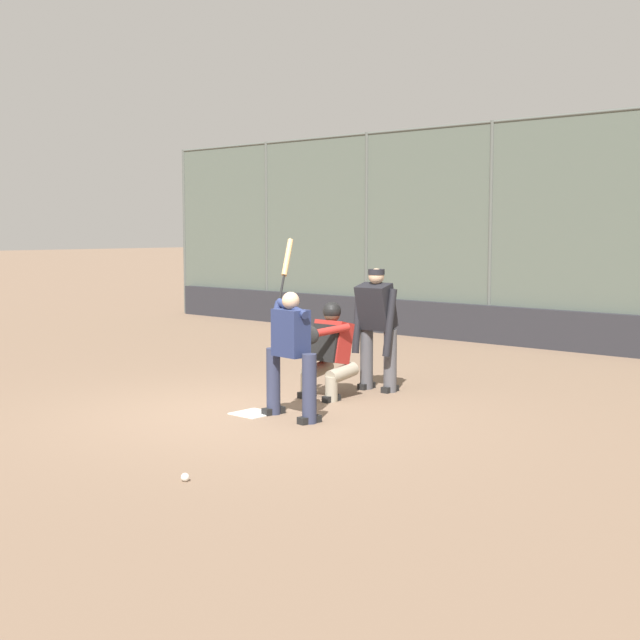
{
  "coord_description": "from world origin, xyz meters",
  "views": [
    {
      "loc": [
        -7.54,
        7.11,
        2.16
      ],
      "look_at": [
        -0.15,
        -1.0,
        1.05
      ],
      "focal_mm": 50.0,
      "sensor_mm": 36.0,
      "label": 1
    }
  ],
  "objects_px": {
    "catcher_behind_plate": "(328,348)",
    "baseball_loose": "(185,477)",
    "spare_bat_near_backstop": "(284,326)",
    "batter_at_plate": "(291,350)",
    "umpire_home": "(377,326)",
    "fielding_glove_on_dirt": "(335,330)"
  },
  "relations": [
    {
      "from": "umpire_home",
      "to": "fielding_glove_on_dirt",
      "type": "xyz_separation_m",
      "value": [
        4.96,
        -4.79,
        -0.83
      ]
    },
    {
      "from": "fielding_glove_on_dirt",
      "to": "baseball_loose",
      "type": "relative_size",
      "value": 3.98
    },
    {
      "from": "batter_at_plate",
      "to": "fielding_glove_on_dirt",
      "type": "bearing_deg",
      "value": -45.31
    },
    {
      "from": "umpire_home",
      "to": "fielding_glove_on_dirt",
      "type": "bearing_deg",
      "value": -47.78
    },
    {
      "from": "umpire_home",
      "to": "baseball_loose",
      "type": "xyz_separation_m",
      "value": [
        -1.51,
        4.51,
        -0.85
      ]
    },
    {
      "from": "catcher_behind_plate",
      "to": "spare_bat_near_backstop",
      "type": "distance_m",
      "value": 8.33
    },
    {
      "from": "spare_bat_near_backstop",
      "to": "baseball_loose",
      "type": "xyz_separation_m",
      "value": [
        -7.9,
        9.2,
        0.0
      ]
    },
    {
      "from": "catcher_behind_plate",
      "to": "fielding_glove_on_dirt",
      "type": "xyz_separation_m",
      "value": [
        4.8,
        -5.59,
        -0.59
      ]
    },
    {
      "from": "catcher_behind_plate",
      "to": "fielding_glove_on_dirt",
      "type": "height_order",
      "value": "catcher_behind_plate"
    },
    {
      "from": "batter_at_plate",
      "to": "spare_bat_near_backstop",
      "type": "bearing_deg",
      "value": -38.12
    },
    {
      "from": "batter_at_plate",
      "to": "umpire_home",
      "type": "xyz_separation_m",
      "value": [
        0.38,
        -2.04,
        0.09
      ]
    },
    {
      "from": "batter_at_plate",
      "to": "fielding_glove_on_dirt",
      "type": "relative_size",
      "value": 7.0
    },
    {
      "from": "fielding_glove_on_dirt",
      "to": "batter_at_plate",
      "type": "bearing_deg",
      "value": 127.98
    },
    {
      "from": "catcher_behind_plate",
      "to": "batter_at_plate",
      "type": "bearing_deg",
      "value": 112.75
    },
    {
      "from": "baseball_loose",
      "to": "catcher_behind_plate",
      "type": "bearing_deg",
      "value": -65.83
    },
    {
      "from": "batter_at_plate",
      "to": "fielding_glove_on_dirt",
      "type": "xyz_separation_m",
      "value": [
        5.33,
        -6.83,
        -0.74
      ]
    },
    {
      "from": "spare_bat_near_backstop",
      "to": "batter_at_plate",
      "type": "bearing_deg",
      "value": 125.83
    },
    {
      "from": "batter_at_plate",
      "to": "catcher_behind_plate",
      "type": "relative_size",
      "value": 1.66
    },
    {
      "from": "fielding_glove_on_dirt",
      "to": "umpire_home",
      "type": "bearing_deg",
      "value": 135.96
    },
    {
      "from": "spare_bat_near_backstop",
      "to": "catcher_behind_plate",
      "type": "bearing_deg",
      "value": 129.29
    },
    {
      "from": "spare_bat_near_backstop",
      "to": "baseball_loose",
      "type": "height_order",
      "value": "baseball_loose"
    },
    {
      "from": "catcher_behind_plate",
      "to": "baseball_loose",
      "type": "relative_size",
      "value": 16.73
    }
  ]
}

